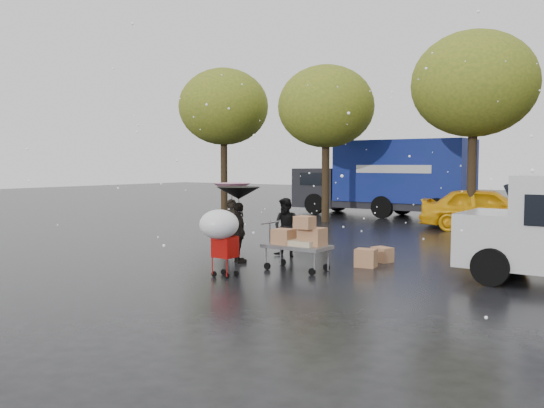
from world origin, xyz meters
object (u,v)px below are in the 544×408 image
Objects in this scene: person_black at (239,233)px; vendor_cart at (300,239)px; yellow_taxi at (487,209)px; shopping_cart at (220,228)px; person_pink at (232,227)px; blue_truck at (386,178)px.

vendor_cart is at bearing -145.23° from person_black.
shopping_cart is at bearing 157.45° from yellow_taxi.
blue_truck is (-1.34, 13.03, 1.01)m from person_pink.
person_black is 1.02× the size of shopping_cart.
person_pink is 1.29m from person_black.
yellow_taxi is (5.42, -3.39, -0.97)m from blue_truck.
person_pink is 0.18× the size of blue_truck.
yellow_taxi is (2.30, 12.24, -0.27)m from shopping_cart.
yellow_taxi reaches higher than person_black.
blue_truck reaches higher than vendor_cart.
person_pink is at bearing 124.46° from shopping_cart.
blue_truck is (-4.07, 13.97, 1.03)m from vendor_cart.
shopping_cart is at bearing -119.84° from vendor_cart.
person_pink is 2.88m from vendor_cart.
vendor_cart is (1.79, -0.04, -0.02)m from person_black.
blue_truck is (-2.28, 13.92, 1.01)m from person_black.
person_pink is 0.98× the size of vendor_cart.
yellow_taxi reaches higher than person_pink.
blue_truck is 6.46m from yellow_taxi.
yellow_taxi is (3.14, 10.54, 0.05)m from person_black.
person_black is 0.18× the size of blue_truck.
shopping_cart reaches higher than vendor_cart.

